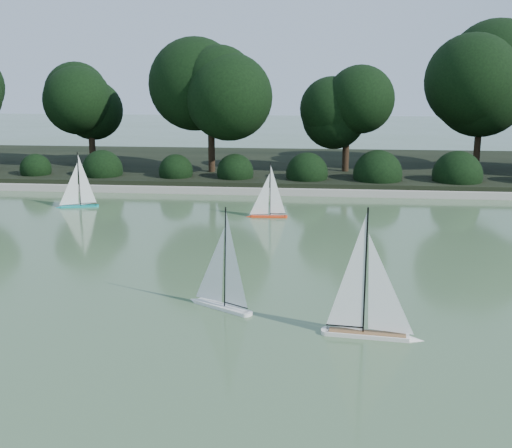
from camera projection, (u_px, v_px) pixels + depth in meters
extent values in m
plane|color=#3B5533|center=(300.00, 323.00, 8.53)|extent=(80.00, 80.00, 0.00)
cube|color=gray|center=(311.00, 192.00, 17.22)|extent=(40.00, 0.35, 0.18)
cube|color=black|center=(313.00, 168.00, 21.07)|extent=(40.00, 8.00, 0.30)
cylinder|color=black|center=(93.00, 153.00, 20.45)|extent=(0.20, 0.20, 1.37)
sphere|color=black|center=(89.00, 100.00, 20.06)|extent=(2.24, 2.24, 2.24)
cylinder|color=black|center=(212.00, 154.00, 19.17)|extent=(0.20, 0.20, 1.66)
sphere|color=black|center=(211.00, 85.00, 18.70)|extent=(2.66, 2.66, 2.66)
cylinder|color=black|center=(345.00, 160.00, 19.32)|extent=(0.20, 0.20, 1.26)
sphere|color=black|center=(347.00, 107.00, 18.95)|extent=(2.10, 2.10, 2.10)
cylinder|color=black|center=(477.00, 151.00, 19.56)|extent=(0.20, 0.20, 1.73)
sphere|color=black|center=(483.00, 80.00, 19.06)|extent=(2.80, 2.80, 2.80)
sphere|color=black|center=(38.00, 169.00, 18.77)|extent=(1.10, 1.10, 1.10)
sphere|color=black|center=(104.00, 170.00, 18.58)|extent=(1.10, 1.10, 1.10)
sphere|color=black|center=(172.00, 171.00, 18.39)|extent=(1.10, 1.10, 1.10)
sphere|color=black|center=(241.00, 172.00, 18.20)|extent=(1.10, 1.10, 1.10)
sphere|color=black|center=(311.00, 173.00, 18.00)|extent=(1.10, 1.10, 1.10)
sphere|color=black|center=(384.00, 174.00, 17.81)|extent=(1.10, 1.10, 1.10)
sphere|color=black|center=(457.00, 176.00, 17.62)|extent=(1.10, 1.10, 1.10)
cube|color=silver|center=(222.00, 305.00, 9.04)|extent=(0.87, 0.64, 0.09)
cone|color=silver|center=(194.00, 297.00, 9.36)|extent=(0.25, 0.25, 0.18)
cylinder|color=silver|center=(247.00, 312.00, 8.77)|extent=(0.15, 0.15, 0.09)
cylinder|color=black|center=(224.00, 254.00, 8.84)|extent=(0.03, 0.03, 1.42)
cylinder|color=black|center=(236.00, 302.00, 8.87)|extent=(0.36, 0.23, 0.01)
cube|color=silver|center=(367.00, 333.00, 8.08)|extent=(1.06, 0.32, 0.10)
cone|color=silver|center=(416.00, 337.00, 7.96)|extent=(0.23, 0.23, 0.21)
cylinder|color=silver|center=(326.00, 329.00, 8.19)|extent=(0.14, 0.14, 0.10)
cube|color=olive|center=(367.00, 328.00, 8.07)|extent=(0.97, 0.26, 0.01)
cylinder|color=black|center=(366.00, 267.00, 7.89)|extent=(0.02, 0.02, 1.61)
cylinder|color=black|center=(345.00, 322.00, 8.11)|extent=(0.48, 0.07, 0.02)
cube|color=red|center=(268.00, 215.00, 14.66)|extent=(0.79, 0.20, 0.08)
cone|color=red|center=(249.00, 215.00, 14.67)|extent=(0.17, 0.17, 0.16)
cylinder|color=red|center=(285.00, 216.00, 14.64)|extent=(0.10, 0.10, 0.08)
cylinder|color=black|center=(270.00, 188.00, 14.51)|extent=(0.02, 0.02, 1.21)
cylinder|color=black|center=(278.00, 212.00, 14.63)|extent=(0.36, 0.03, 0.01)
cube|color=teal|center=(79.00, 205.00, 15.73)|extent=(0.87, 0.38, 0.09)
cone|color=teal|center=(58.00, 206.00, 15.65)|extent=(0.21, 0.21, 0.17)
cylinder|color=teal|center=(97.00, 205.00, 15.79)|extent=(0.12, 0.12, 0.09)
cylinder|color=black|center=(79.00, 177.00, 15.57)|extent=(0.02, 0.02, 1.32)
cylinder|color=black|center=(88.00, 201.00, 15.74)|extent=(0.38, 0.11, 0.01)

